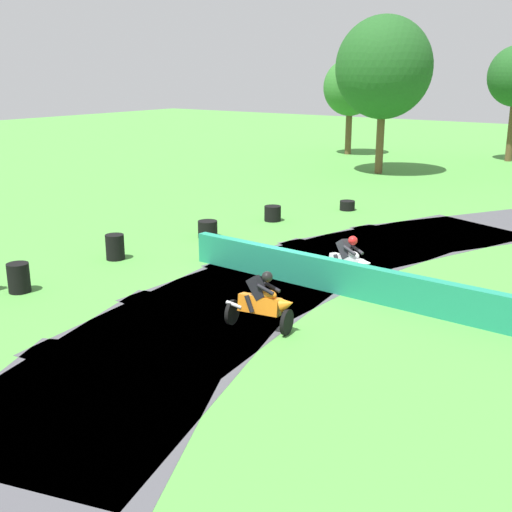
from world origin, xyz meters
name	(u,v)px	position (x,y,z in m)	size (l,w,h in m)	color
ground_plane	(277,278)	(0.00, 0.00, 0.00)	(120.00, 120.00, 0.00)	#4C933D
track_asphalt	(307,285)	(1.05, -0.04, 0.00)	(9.23, 28.09, 0.01)	#47474C
safety_barrier	(458,303)	(5.34, -0.21, 0.45)	(0.30, 16.50, 0.90)	#1E8466
motorcycle_lead_white	(348,261)	(1.90, 0.74, 0.66)	(1.71, 0.90, 1.42)	black
motorcycle_chase_orange	(263,302)	(1.88, -3.33, 0.66)	(1.67, 0.92, 1.42)	black
tire_stack_near	(347,205)	(-2.83, 9.53, 0.20)	(0.64, 0.64, 0.40)	black
tire_stack_mid_a	(273,213)	(-4.25, 5.97, 0.30)	(0.66, 0.66, 0.60)	black
tire_stack_mid_b	(208,229)	(-4.65, 2.46, 0.30)	(0.70, 0.70, 0.60)	black
tire_stack_far	(115,247)	(-5.22, -1.39, 0.40)	(0.59, 0.59, 0.80)	black
tire_stack_extra_a	(19,278)	(-4.95, -5.07, 0.40)	(0.59, 0.59, 0.80)	black
tree_far_left	(350,88)	(-11.85, 26.40, 4.56)	(3.69, 3.69, 6.53)	brown
tree_mid_rise	(384,68)	(-6.24, 19.65, 5.86)	(5.35, 5.35, 8.69)	brown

